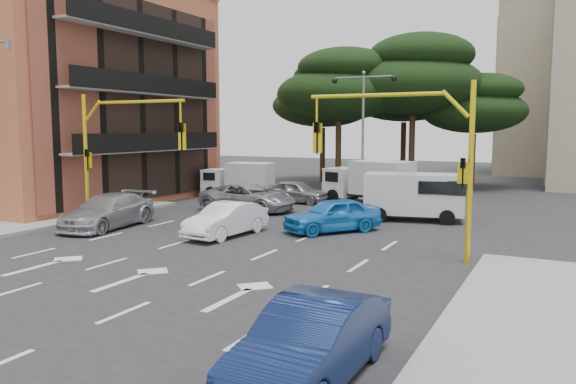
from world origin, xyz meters
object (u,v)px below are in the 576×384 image
(car_silver_wagon, at_px, (108,211))
(box_truck_a, at_px, (238,180))
(box_truck_b, at_px, (368,183))
(car_silver_cross_b, at_px, (296,192))
(car_white_hatch, at_px, (226,220))
(street_lamp_center, at_px, (363,112))
(car_blue_compact, at_px, (332,215))
(car_navy_parked, at_px, (312,341))
(signal_mast_right, at_px, (416,145))
(van_white, at_px, (414,197))
(car_silver_cross_a, at_px, (248,197))
(signal_mast_left, at_px, (114,141))

(car_silver_wagon, relative_size, box_truck_a, 1.13)
(box_truck_b, bearing_deg, car_silver_cross_b, 121.54)
(car_white_hatch, bearing_deg, car_silver_cross_b, 105.39)
(street_lamp_center, distance_m, car_silver_cross_b, 6.42)
(car_blue_compact, bearing_deg, car_navy_parked, -31.49)
(signal_mast_right, relative_size, van_white, 1.29)
(car_silver_cross_b, distance_m, van_white, 8.55)
(signal_mast_right, distance_m, car_silver_cross_b, 15.16)
(car_silver_cross_a, distance_m, box_truck_a, 6.24)
(box_truck_a, relative_size, box_truck_b, 0.87)
(car_navy_parked, bearing_deg, car_blue_compact, 111.53)
(signal_mast_left, height_order, car_silver_cross_a, signal_mast_left)
(car_white_hatch, distance_m, car_silver_cross_a, 7.11)
(car_navy_parked, distance_m, box_truck_b, 23.45)
(signal_mast_right, bearing_deg, car_silver_wagon, -178.35)
(car_white_hatch, relative_size, box_truck_b, 0.79)
(car_silver_wagon, bearing_deg, box_truck_a, 86.82)
(signal_mast_right, relative_size, box_truck_a, 1.31)
(car_white_hatch, relative_size, car_blue_compact, 0.98)
(car_navy_parked, xyz_separation_m, box_truck_a, (-15.29, 22.16, 0.40))
(van_white, bearing_deg, signal_mast_right, 2.46)
(car_silver_cross_a, distance_m, box_truck_b, 7.31)
(car_silver_wagon, height_order, van_white, van_white)
(box_truck_b, bearing_deg, car_silver_wagon, 163.23)
(street_lamp_center, xyz_separation_m, car_silver_cross_a, (-3.97, -7.15, -4.69))
(car_silver_wagon, bearing_deg, van_white, 28.36)
(car_silver_cross_b, height_order, van_white, van_white)
(car_navy_parked, height_order, box_truck_b, box_truck_b)
(box_truck_b, bearing_deg, signal_mast_left, 162.92)
(car_white_hatch, height_order, car_silver_wagon, car_silver_wagon)
(car_white_hatch, height_order, car_navy_parked, car_navy_parked)
(signal_mast_right, xyz_separation_m, car_white_hatch, (-7.93, 0.34, -3.19))
(box_truck_a, bearing_deg, car_white_hatch, -160.13)
(signal_mast_right, height_order, box_truck_b, signal_mast_right)
(street_lamp_center, relative_size, car_silver_cross_a, 1.47)
(box_truck_b, bearing_deg, signal_mast_right, -138.98)
(street_lamp_center, xyz_separation_m, car_navy_parked, (7.60, -24.32, -4.70))
(car_silver_wagon, bearing_deg, car_navy_parked, -40.84)
(car_blue_compact, distance_m, car_silver_cross_a, 7.38)
(signal_mast_left, distance_m, street_lamp_center, 15.65)
(van_white, relative_size, box_truck_b, 0.88)
(car_silver_cross_a, bearing_deg, signal_mast_left, 159.02)
(car_white_hatch, relative_size, car_navy_parked, 0.95)
(street_lamp_center, bearing_deg, car_navy_parked, -72.64)
(car_blue_compact, xyz_separation_m, box_truck_a, (-10.13, 8.64, 0.39))
(signal_mast_left, relative_size, box_truck_b, 1.13)
(signal_mast_left, bearing_deg, car_silver_cross_a, 67.56)
(car_silver_wagon, relative_size, car_silver_cross_b, 1.31)
(signal_mast_right, xyz_separation_m, car_silver_wagon, (-13.77, -0.40, -3.13))
(car_white_hatch, xyz_separation_m, car_silver_cross_a, (-2.85, 6.52, 0.04))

